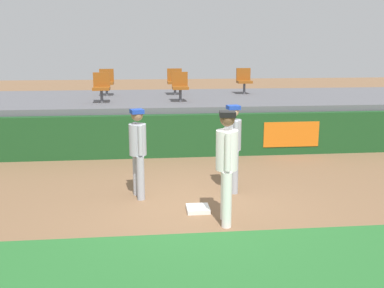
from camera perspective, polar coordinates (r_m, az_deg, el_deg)
ground_plane at (r=8.26m, az=1.05°, el=-8.07°), size 60.00×60.00×0.00m
grass_foreground_strip at (r=6.00m, az=4.13°, el=-16.44°), size 18.00×2.80×0.01m
first_base at (r=8.09m, az=0.76°, el=-8.20°), size 0.40×0.40×0.08m
player_fielder_home at (r=7.29m, az=4.44°, el=-2.01°), size 0.39×0.57×1.87m
player_runner_visitor at (r=8.59m, az=-6.86°, el=-0.39°), size 0.40×0.47×1.72m
player_coach_visitor at (r=8.93m, az=5.16°, el=0.23°), size 0.37×0.48×1.74m
field_wall at (r=11.76m, az=-1.17°, el=1.06°), size 18.00×0.26×1.12m
bleacher_platform at (r=14.27m, az=-2.12°, el=3.42°), size 18.00×4.80×1.27m
seat_back_left at (r=14.81m, az=-10.76°, el=7.87°), size 0.46×0.44×0.84m
seat_back_right at (r=15.13m, az=6.59°, el=8.10°), size 0.47×0.44×0.84m
seat_front_center at (r=13.01m, az=-1.52°, el=7.45°), size 0.46×0.44×0.84m
seat_front_left at (r=13.03m, az=-11.37°, el=7.22°), size 0.47×0.44×0.84m
seat_back_center at (r=14.80m, az=-2.19°, el=8.08°), size 0.48×0.44×0.84m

